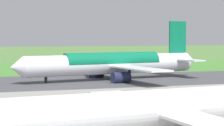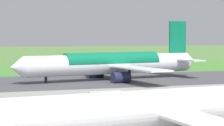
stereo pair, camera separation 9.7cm
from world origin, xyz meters
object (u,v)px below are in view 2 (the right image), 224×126
airliner_main (113,64)px  traffic_cone_orange (32,69)px  no_stopping_sign (44,64)px  airliner_parked_mid (164,108)px

airliner_main → traffic_cone_orange: size_ratio=98.09×
traffic_cone_orange → no_stopping_sign: bearing=-132.2°
airliner_main → airliner_parked_mid: size_ratio=1.20×
airliner_main → airliner_parked_mid: bearing=76.8°
airliner_main → no_stopping_sign: size_ratio=19.58×
traffic_cone_orange → airliner_parked_mid: bearing=90.4°
no_stopping_sign → traffic_cone_orange: 7.68m
no_stopping_sign → airliner_parked_mid: bearing=87.8°
airliner_main → no_stopping_sign: airliner_main is taller
airliner_main → airliner_parked_mid: airliner_main is taller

